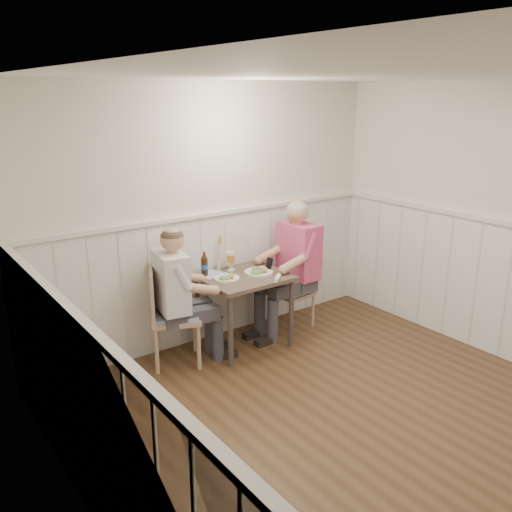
{
  "coord_description": "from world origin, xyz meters",
  "views": [
    {
      "loc": [
        -2.78,
        -2.32,
        2.48
      ],
      "look_at": [
        0.11,
        1.64,
        1.0
      ],
      "focal_mm": 38.0,
      "sensor_mm": 36.0,
      "label": 1
    }
  ],
  "objects_px": {
    "chair_left": "(169,312)",
    "grass_vase": "(218,253)",
    "dining_table": "(244,286)",
    "man_in_pink": "(295,276)",
    "chair_right": "(295,288)",
    "beer_bottle": "(205,265)",
    "diner_cream": "(177,308)"
  },
  "relations": [
    {
      "from": "chair_right",
      "to": "man_in_pink",
      "type": "distance_m",
      "value": 0.2
    },
    {
      "from": "dining_table",
      "to": "man_in_pink",
      "type": "distance_m",
      "value": 0.66
    },
    {
      "from": "beer_bottle",
      "to": "chair_left",
      "type": "bearing_deg",
      "value": -165.59
    },
    {
      "from": "dining_table",
      "to": "beer_bottle",
      "type": "relative_size",
      "value": 3.43
    },
    {
      "from": "dining_table",
      "to": "chair_left",
      "type": "relative_size",
      "value": 0.87
    },
    {
      "from": "dining_table",
      "to": "grass_vase",
      "type": "distance_m",
      "value": 0.43
    },
    {
      "from": "dining_table",
      "to": "grass_vase",
      "type": "xyz_separation_m",
      "value": [
        -0.1,
        0.31,
        0.28
      ]
    },
    {
      "from": "chair_right",
      "to": "grass_vase",
      "type": "xyz_separation_m",
      "value": [
        -0.83,
        0.24,
        0.48
      ]
    },
    {
      "from": "diner_cream",
      "to": "beer_bottle",
      "type": "bearing_deg",
      "value": 24.1
    },
    {
      "from": "chair_right",
      "to": "chair_left",
      "type": "relative_size",
      "value": 0.85
    },
    {
      "from": "grass_vase",
      "to": "chair_left",
      "type": "bearing_deg",
      "value": -163.25
    },
    {
      "from": "dining_table",
      "to": "diner_cream",
      "type": "distance_m",
      "value": 0.75
    },
    {
      "from": "dining_table",
      "to": "man_in_pink",
      "type": "xyz_separation_m",
      "value": [
        0.66,
        -0.01,
        -0.03
      ]
    },
    {
      "from": "chair_right",
      "to": "diner_cream",
      "type": "relative_size",
      "value": 0.6
    },
    {
      "from": "man_in_pink",
      "to": "grass_vase",
      "type": "bearing_deg",
      "value": 157.34
    },
    {
      "from": "dining_table",
      "to": "beer_bottle",
      "type": "bearing_deg",
      "value": 144.86
    },
    {
      "from": "diner_cream",
      "to": "grass_vase",
      "type": "distance_m",
      "value": 0.78
    },
    {
      "from": "beer_bottle",
      "to": "chair_right",
      "type": "bearing_deg",
      "value": -8.17
    },
    {
      "from": "diner_cream",
      "to": "beer_bottle",
      "type": "relative_size",
      "value": 5.6
    },
    {
      "from": "beer_bottle",
      "to": "man_in_pink",
      "type": "bearing_deg",
      "value": -13.27
    },
    {
      "from": "chair_left",
      "to": "grass_vase",
      "type": "distance_m",
      "value": 0.82
    },
    {
      "from": "diner_cream",
      "to": "grass_vase",
      "type": "relative_size",
      "value": 3.58
    },
    {
      "from": "dining_table",
      "to": "grass_vase",
      "type": "relative_size",
      "value": 2.19
    },
    {
      "from": "chair_right",
      "to": "chair_left",
      "type": "height_order",
      "value": "chair_left"
    },
    {
      "from": "diner_cream",
      "to": "chair_right",
      "type": "bearing_deg",
      "value": 1.48
    },
    {
      "from": "dining_table",
      "to": "beer_bottle",
      "type": "xyz_separation_m",
      "value": [
        -0.32,
        0.22,
        0.22
      ]
    },
    {
      "from": "chair_right",
      "to": "diner_cream",
      "type": "height_order",
      "value": "diner_cream"
    },
    {
      "from": "man_in_pink",
      "to": "beer_bottle",
      "type": "bearing_deg",
      "value": 166.73
    },
    {
      "from": "dining_table",
      "to": "chair_right",
      "type": "relative_size",
      "value": 1.03
    },
    {
      "from": "dining_table",
      "to": "diner_cream",
      "type": "relative_size",
      "value": 0.61
    },
    {
      "from": "diner_cream",
      "to": "man_in_pink",
      "type": "bearing_deg",
      "value": -1.67
    },
    {
      "from": "diner_cream",
      "to": "beer_bottle",
      "type": "xyz_separation_m",
      "value": [
        0.42,
        0.19,
        0.29
      ]
    }
  ]
}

